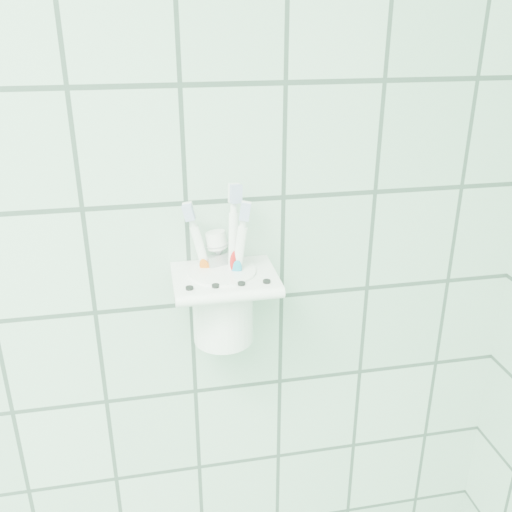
{
  "coord_description": "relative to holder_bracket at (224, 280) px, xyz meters",
  "views": [
    {
      "loc": [
        0.58,
        0.51,
        1.61
      ],
      "look_at": [
        0.7,
        1.1,
        1.36
      ],
      "focal_mm": 40.0,
      "sensor_mm": 36.0,
      "label": 1
    }
  ],
  "objects": [
    {
      "name": "holder_bracket",
      "position": [
        0.0,
        0.0,
        0.0
      ],
      "size": [
        0.13,
        0.1,
        0.04
      ],
      "color": "white",
      "rests_on": "wall_back"
    },
    {
      "name": "toothpaste_tube",
      "position": [
        0.01,
        0.01,
        -0.0
      ],
      "size": [
        0.05,
        0.04,
        0.14
      ],
      "rotation": [
        -0.14,
        -0.1,
        0.33
      ],
      "color": "silver",
      "rests_on": "cup"
    },
    {
      "name": "toothbrush_blue",
      "position": [
        0.01,
        -0.0,
        0.02
      ],
      "size": [
        0.02,
        0.03,
        0.2
      ],
      "rotation": [
        -0.07,
        0.06,
        0.27
      ],
      "color": "white",
      "rests_on": "cup"
    },
    {
      "name": "cup",
      "position": [
        -0.0,
        0.0,
        -0.03
      ],
      "size": [
        0.09,
        0.09,
        0.1
      ],
      "color": "white",
      "rests_on": "holder_bracket"
    },
    {
      "name": "toothbrush_orange",
      "position": [
        0.0,
        0.01,
        0.01
      ],
      "size": [
        0.03,
        0.03,
        0.18
      ],
      "rotation": [
        0.06,
        0.15,
        -0.25
      ],
      "color": "white",
      "rests_on": "cup"
    },
    {
      "name": "toothbrush_pink",
      "position": [
        -0.0,
        0.02,
        0.01
      ],
      "size": [
        0.05,
        0.02,
        0.18
      ],
      "rotation": [
        0.08,
        -0.21,
        -0.23
      ],
      "color": "white",
      "rests_on": "cup"
    }
  ]
}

